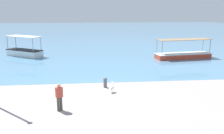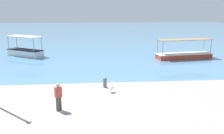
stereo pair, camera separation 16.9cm
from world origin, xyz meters
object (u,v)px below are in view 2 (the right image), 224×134
object	(u,v)px
mooring_bollard	(105,82)
fisherman_standing	(58,96)
fishing_boat_near_right	(25,52)
fishing_boat_outer	(184,54)
pelican	(111,88)

from	to	relation	value
mooring_bollard	fisherman_standing	xyz separation A→B (m)	(-3.02, -4.25, 0.48)
fishing_boat_near_right	mooring_bollard	size ratio (longest dim) A/B	6.31
fishing_boat_outer	fisherman_standing	bearing A→B (deg)	-131.70
pelican	fisherman_standing	world-z (taller)	fisherman_standing
mooring_bollard	fisherman_standing	size ratio (longest dim) A/B	0.47
fishing_boat_near_right	fisherman_standing	world-z (taller)	fishing_boat_near_right
mooring_bollard	fishing_boat_outer	bearing A→B (deg)	46.10
pelican	mooring_bollard	bearing A→B (deg)	107.02
fishing_boat_near_right	fisherman_standing	distance (m)	19.31
fishing_boat_outer	mooring_bollard	bearing A→B (deg)	-133.90
fishing_boat_outer	fishing_boat_near_right	distance (m)	19.96
fishing_boat_near_right	fisherman_standing	xyz separation A→B (m)	(6.35, -18.24, 0.33)
pelican	fisherman_standing	bearing A→B (deg)	-138.64
fishing_boat_near_right	pelican	world-z (taller)	fishing_boat_near_right
pelican	mooring_bollard	size ratio (longest dim) A/B	1.00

